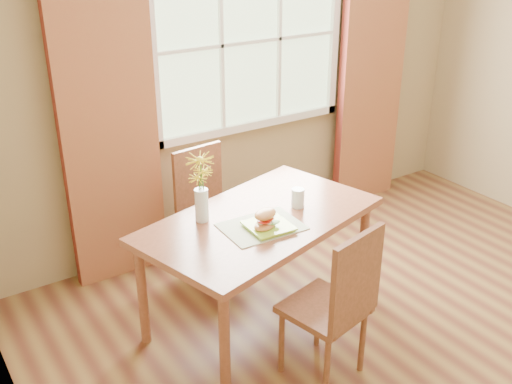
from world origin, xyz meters
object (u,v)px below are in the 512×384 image
(chair_far, at_px, (208,208))
(flower_vase, at_px, (201,182))
(dining_table, at_px, (260,228))
(water_glass, at_px, (298,198))
(chair_near, at_px, (337,300))
(croissant_sandwich, at_px, (265,219))

(chair_far, bearing_deg, flower_vase, -128.24)
(flower_vase, bearing_deg, dining_table, -26.18)
(water_glass, bearing_deg, chair_near, -110.22)
(chair_far, bearing_deg, chair_near, -95.05)
(chair_far, relative_size, water_glass, 7.70)
(croissant_sandwich, distance_m, flower_vase, 0.43)
(water_glass, bearing_deg, flower_vase, 164.04)
(water_glass, height_order, flower_vase, flower_vase)
(water_glass, bearing_deg, dining_table, 177.00)
(water_glass, distance_m, flower_vase, 0.63)
(chair_far, height_order, water_glass, chair_far)
(chair_far, xyz_separation_m, water_glass, (0.28, -0.64, 0.26))
(croissant_sandwich, bearing_deg, dining_table, 44.60)
(dining_table, relative_size, water_glass, 13.41)
(dining_table, distance_m, chair_near, 0.71)
(chair_near, relative_size, croissant_sandwich, 5.10)
(dining_table, relative_size, chair_far, 1.74)
(chair_far, relative_size, croissant_sandwich, 5.01)
(water_glass, relative_size, flower_vase, 0.29)
(chair_near, distance_m, water_glass, 0.77)
(dining_table, relative_size, flower_vase, 3.91)
(chair_far, distance_m, water_glass, 0.74)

